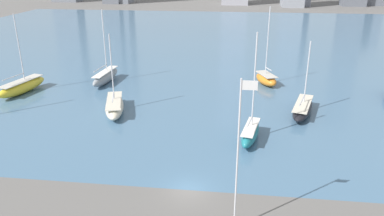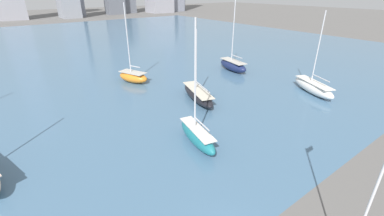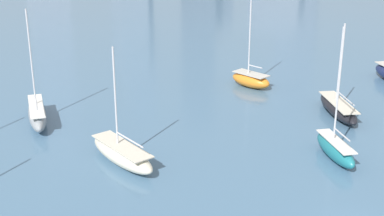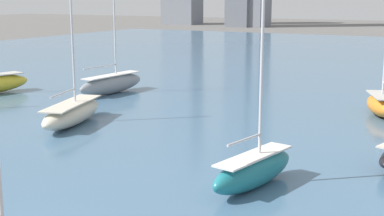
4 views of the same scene
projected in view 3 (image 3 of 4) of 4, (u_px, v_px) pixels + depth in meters
harbor_water at (117, 40)px, 100.72m from camera, size 180.00×140.00×0.00m
sailboat_gray at (37, 114)px, 60.76m from camera, size 2.71×10.12×12.93m
sailboat_orange at (251, 79)px, 73.32m from camera, size 4.72×6.69×13.60m
sailboat_cream at (122, 154)px, 51.05m from camera, size 5.13×10.04×11.34m
sailboat_black at (338, 108)px, 63.22m from camera, size 5.09×10.24×10.47m
sailboat_teal at (335, 149)px, 51.97m from camera, size 3.17×7.64×13.24m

